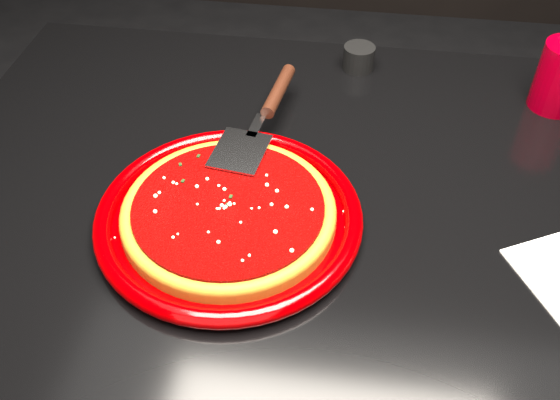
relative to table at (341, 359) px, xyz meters
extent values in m
cube|color=black|center=(0.00, 0.00, 0.00)|extent=(1.20, 0.80, 0.75)
cylinder|color=#720000|center=(-0.16, -0.06, 0.39)|extent=(0.39, 0.39, 0.02)
cylinder|color=brown|center=(-0.16, -0.06, 0.39)|extent=(0.31, 0.31, 0.01)
torus|color=brown|center=(-0.16, -0.06, 0.40)|extent=(0.31, 0.31, 0.02)
cylinder|color=#750201|center=(-0.16, -0.06, 0.40)|extent=(0.28, 0.28, 0.01)
cylinder|color=black|center=(-0.02, 0.32, 0.39)|extent=(0.05, 0.05, 0.04)
camera|label=1|loc=(-0.02, -0.59, 0.94)|focal=40.00mm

